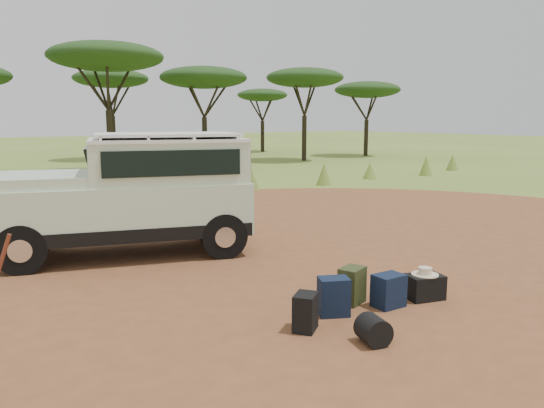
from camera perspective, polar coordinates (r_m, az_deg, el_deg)
ground at (r=8.58m, az=-0.85°, el=-8.31°), size 140.00×140.00×0.00m
dirt_clearing at (r=8.58m, az=-0.85°, el=-8.28°), size 23.00×23.00×0.01m
grass_fringe at (r=16.22m, az=-18.75°, el=1.03°), size 36.60×1.60×0.90m
acacia_treeline at (r=27.11m, az=-25.49°, el=13.24°), size 46.70×13.20×6.26m
safari_vehicle at (r=10.37m, az=-14.70°, el=0.77°), size 5.04×3.32×2.30m
backpack_black at (r=6.64m, az=3.62°, el=-11.56°), size 0.43×0.40×0.47m
backpack_navy at (r=7.14m, az=6.65°, el=-9.88°), size 0.48×0.43×0.52m
backpack_olive at (r=7.61m, az=8.60°, el=-8.68°), size 0.44×0.37×0.52m
duffel_navy at (r=7.58m, az=12.43°, el=-9.11°), size 0.43×0.34×0.46m
hard_case at (r=8.04m, az=16.06°, el=-8.58°), size 0.59×0.50×0.36m
stuff_sack at (r=6.39m, az=10.84°, el=-13.19°), size 0.43×0.43×0.34m
safari_hat at (r=7.97m, az=16.13°, el=-7.06°), size 0.38×0.38×0.11m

